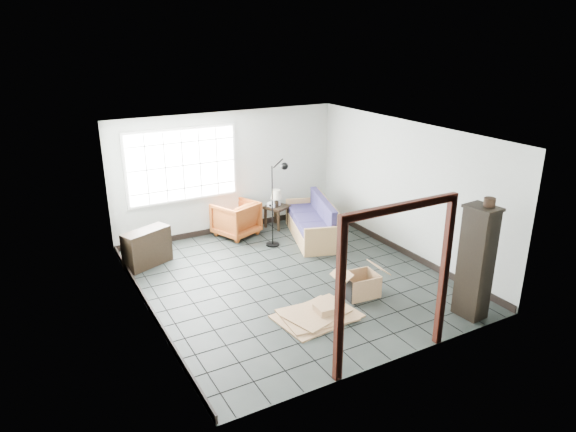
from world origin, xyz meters
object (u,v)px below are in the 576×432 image
armchair (236,217)px  side_table (277,210)px  futon_sofa (314,224)px  tall_shelf (476,262)px

armchair → side_table: (0.99, 0.00, -0.00)m
armchair → side_table: 0.99m
futon_sofa → side_table: size_ratio=3.45×
futon_sofa → armchair: bearing=164.1°
futon_sofa → tall_shelf: size_ratio=1.17×
side_table → tall_shelf: (0.83, -4.80, 0.49)m
armchair → tall_shelf: tall_shelf is taller
side_table → tall_shelf: tall_shelf is taller
armchair → tall_shelf: (1.82, -4.80, 0.49)m
side_table → futon_sofa: bearing=-67.3°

